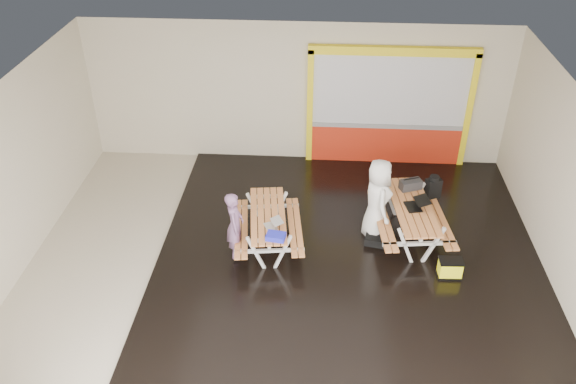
# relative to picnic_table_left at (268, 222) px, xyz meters

# --- Properties ---
(room) EXTENTS (10.02, 8.02, 3.52)m
(room) POSITION_rel_picnic_table_left_xyz_m (0.37, -0.41, 1.15)
(room) COLOR beige
(room) RESTS_ON ground
(deck) EXTENTS (7.50, 7.98, 0.05)m
(deck) POSITION_rel_picnic_table_left_xyz_m (1.62, -0.41, -0.57)
(deck) COLOR black
(deck) RESTS_ON room
(kiosk) EXTENTS (3.88, 0.16, 3.00)m
(kiosk) POSITION_rel_picnic_table_left_xyz_m (2.57, 3.52, 0.85)
(kiosk) COLOR red
(kiosk) RESTS_ON room
(picnic_table_left) EXTENTS (1.54, 2.09, 0.78)m
(picnic_table_left) POSITION_rel_picnic_table_left_xyz_m (0.00, 0.00, 0.00)
(picnic_table_left) COLOR #DA884A
(picnic_table_left) RESTS_ON deck
(picnic_table_right) EXTENTS (1.64, 2.23, 0.84)m
(picnic_table_right) POSITION_rel_picnic_table_left_xyz_m (2.86, 0.42, 0.04)
(picnic_table_right) COLOR #DA884A
(picnic_table_right) RESTS_ON deck
(person_left) EXTENTS (0.37, 0.53, 1.40)m
(person_left) POSITION_rel_picnic_table_left_xyz_m (-0.59, -0.43, 0.22)
(person_left) COLOR slate
(person_left) RESTS_ON deck
(person_right) EXTENTS (0.73, 0.96, 1.78)m
(person_right) POSITION_rel_picnic_table_left_xyz_m (2.17, 0.52, 0.28)
(person_right) COLOR white
(person_right) RESTS_ON deck
(laptop_left) EXTENTS (0.42, 0.40, 0.14)m
(laptop_left) POSITION_rel_picnic_table_left_xyz_m (0.13, -0.39, 0.23)
(laptop_left) COLOR silver
(laptop_left) RESTS_ON picnic_table_left
(laptop_right) EXTENTS (0.51, 0.47, 0.19)m
(laptop_right) POSITION_rel_picnic_table_left_xyz_m (2.92, 0.37, 0.30)
(laptop_right) COLOR black
(laptop_right) RESTS_ON picnic_table_right
(blue_pouch) EXTENTS (0.38, 0.30, 0.10)m
(blue_pouch) POSITION_rel_picnic_table_left_xyz_m (0.22, -0.76, 0.23)
(blue_pouch) COLOR #2125C4
(blue_pouch) RESTS_ON picnic_table_left
(toolbox) EXTENTS (0.50, 0.37, 0.26)m
(toolbox) POSITION_rel_picnic_table_left_xyz_m (2.88, 1.03, 0.34)
(toolbox) COLOR black
(toolbox) RESTS_ON picnic_table_right
(backpack) EXTENTS (0.37, 0.31, 0.53)m
(backpack) POSITION_rel_picnic_table_left_xyz_m (3.39, 1.25, 0.16)
(backpack) COLOR black
(backpack) RESTS_ON picnic_table_right
(dark_case) EXTENTS (0.49, 0.40, 0.16)m
(dark_case) POSITION_rel_picnic_table_left_xyz_m (2.18, 0.15, -0.47)
(dark_case) COLOR black
(dark_case) RESTS_ON deck
(fluke_bag) EXTENTS (0.45, 0.30, 0.38)m
(fluke_bag) POSITION_rel_picnic_table_left_xyz_m (3.49, -0.76, -0.36)
(fluke_bag) COLOR black
(fluke_bag) RESTS_ON deck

